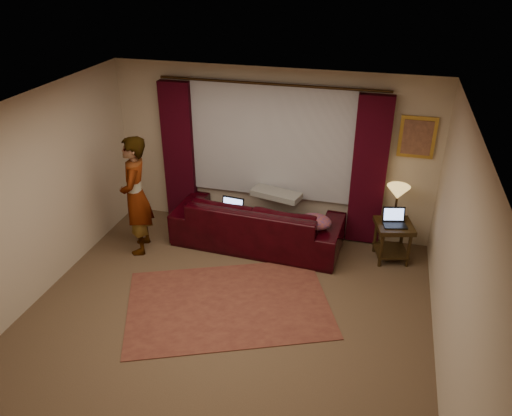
{
  "coord_description": "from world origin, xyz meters",
  "views": [
    {
      "loc": [
        1.63,
        -4.53,
        4.11
      ],
      "look_at": [
        0.1,
        1.2,
        1.0
      ],
      "focal_mm": 35.0,
      "sensor_mm": 36.0,
      "label": 1
    }
  ],
  "objects_px": {
    "laptop_sofa": "(230,209)",
    "end_table": "(392,241)",
    "person": "(136,196)",
    "laptop_table": "(396,218)",
    "tiffany_lamp": "(396,203)",
    "sofa": "(258,214)"
  },
  "relations": [
    {
      "from": "laptop_sofa",
      "to": "laptop_table",
      "type": "distance_m",
      "value": 2.41
    },
    {
      "from": "end_table",
      "to": "laptop_table",
      "type": "height_order",
      "value": "laptop_table"
    },
    {
      "from": "laptop_table",
      "to": "tiffany_lamp",
      "type": "bearing_deg",
      "value": 79.46
    },
    {
      "from": "laptop_sofa",
      "to": "end_table",
      "type": "distance_m",
      "value": 2.44
    },
    {
      "from": "laptop_table",
      "to": "person",
      "type": "bearing_deg",
      "value": 176.35
    },
    {
      "from": "sofa",
      "to": "laptop_sofa",
      "type": "height_order",
      "value": "sofa"
    },
    {
      "from": "sofa",
      "to": "person",
      "type": "relative_size",
      "value": 1.42
    },
    {
      "from": "laptop_sofa",
      "to": "person",
      "type": "height_order",
      "value": "person"
    },
    {
      "from": "tiffany_lamp",
      "to": "laptop_table",
      "type": "distance_m",
      "value": 0.25
    },
    {
      "from": "sofa",
      "to": "end_table",
      "type": "height_order",
      "value": "sofa"
    },
    {
      "from": "sofa",
      "to": "person",
      "type": "xyz_separation_m",
      "value": [
        -1.67,
        -0.61,
        0.39
      ]
    },
    {
      "from": "end_table",
      "to": "person",
      "type": "distance_m",
      "value": 3.8
    },
    {
      "from": "person",
      "to": "tiffany_lamp",
      "type": "bearing_deg",
      "value": 86.56
    },
    {
      "from": "end_table",
      "to": "person",
      "type": "xyz_separation_m",
      "value": [
        -3.68,
        -0.7,
        0.61
      ]
    },
    {
      "from": "laptop_sofa",
      "to": "tiffany_lamp",
      "type": "distance_m",
      "value": 2.43
    },
    {
      "from": "sofa",
      "to": "tiffany_lamp",
      "type": "xyz_separation_m",
      "value": [
        2.0,
        0.25,
        0.34
      ]
    },
    {
      "from": "laptop_sofa",
      "to": "end_table",
      "type": "xyz_separation_m",
      "value": [
        2.4,
        0.27,
        -0.35
      ]
    },
    {
      "from": "laptop_sofa",
      "to": "end_table",
      "type": "height_order",
      "value": "laptop_sofa"
    },
    {
      "from": "end_table",
      "to": "person",
      "type": "bearing_deg",
      "value": -169.23
    },
    {
      "from": "sofa",
      "to": "tiffany_lamp",
      "type": "height_order",
      "value": "tiffany_lamp"
    },
    {
      "from": "end_table",
      "to": "laptop_sofa",
      "type": "bearing_deg",
      "value": -173.49
    },
    {
      "from": "end_table",
      "to": "laptop_table",
      "type": "distance_m",
      "value": 0.41
    }
  ]
}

